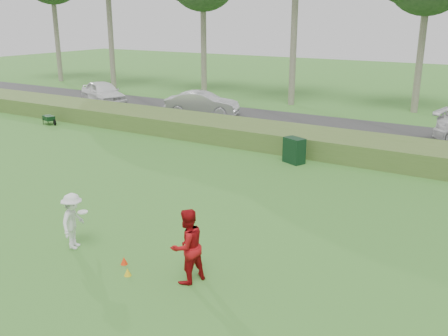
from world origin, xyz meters
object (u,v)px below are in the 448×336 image
Objects in this scene: car_left at (103,93)px; car_mid at (202,104)px; player_red at (187,246)px; cone_yellow at (128,272)px; cone_orange at (124,261)px; player_white at (73,221)px; utility_cabinet at (294,150)px.

car_mid is at bearing -64.56° from car_left.
cone_yellow is at bearing -50.34° from player_red.
car_left is at bearing 135.43° from cone_orange.
player_red is 0.39× the size of car_left.
car_mid is (-10.78, 16.82, -0.11)m from player_red.
player_white is at bearing 169.18° from cone_yellow.
car_left reaches higher than utility_cabinet.
cone_orange is 1.01× the size of cone_yellow.
cone_orange is 0.04× the size of car_mid.
player_red reaches higher than cone_yellow.
car_left is at bearing -176.81° from utility_cabinet.
utility_cabinet is at bearing -85.35° from car_left.
player_white is 7.92× the size of cone_yellow.
player_red is 19.98m from car_mid.
utility_cabinet is 10.96m from car_mid.
cone_orange is (1.80, -0.04, -0.68)m from player_white.
player_white is 0.34× the size of car_mid.
utility_cabinet is at bearing -151.82° from player_red.
player_white reaches higher than cone_yellow.
player_red is 10.64m from utility_cabinet.
player_red is 2.05m from cone_orange.
car_mid is at bearing 0.33° from player_white.
cone_orange is 0.18× the size of utility_cabinet.
player_white is at bearing -76.59° from utility_cabinet.
cone_orange is at bearing -109.94° from car_left.
car_left is 8.22m from car_mid.
car_mid reaches higher than cone_orange.
utility_cabinet is 0.23× the size of car_left.
player_red is 9.34× the size of cone_yellow.
player_red is at bearing -106.69° from car_left.
utility_cabinet is 18.25m from car_left.
player_white is 1.92m from cone_orange.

